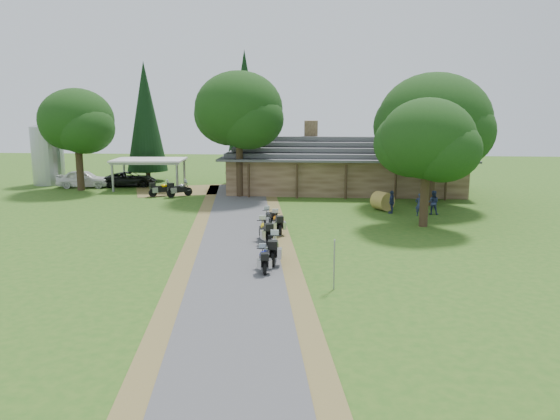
# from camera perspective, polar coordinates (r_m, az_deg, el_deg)

# --- Properties ---
(ground) EXTENTS (120.00, 120.00, 0.00)m
(ground) POSITION_cam_1_polar(r_m,az_deg,el_deg) (26.31, -4.60, -5.81)
(ground) COLOR #2B5919
(ground) RESTS_ON ground
(driveway) EXTENTS (51.95, 51.95, 0.00)m
(driveway) POSITION_cam_1_polar(r_m,az_deg,el_deg) (30.19, -4.36, -3.62)
(driveway) COLOR #4C4C4F
(driveway) RESTS_ON ground
(lodge) EXTENTS (21.40, 9.40, 4.90)m
(lodge) POSITION_cam_1_polar(r_m,az_deg,el_deg) (49.19, 6.72, 4.85)
(lodge) COLOR brown
(lodge) RESTS_ON ground
(silo) EXTENTS (3.14, 3.14, 6.01)m
(silo) POSITION_cam_1_polar(r_m,az_deg,el_deg) (57.44, -23.11, 5.47)
(silo) COLOR gray
(silo) RESTS_ON ground
(carport) EXTENTS (6.64, 4.69, 2.75)m
(carport) POSITION_cam_1_polar(r_m,az_deg,el_deg) (51.41, -13.46, 3.68)
(carport) COLOR silver
(carport) RESTS_ON ground
(car_white_sedan) EXTENTS (3.42, 6.45, 2.05)m
(car_white_sedan) POSITION_cam_1_polar(r_m,az_deg,el_deg) (54.14, -19.85, 3.31)
(car_white_sedan) COLOR white
(car_white_sedan) RESTS_ON ground
(car_dark_suv) EXTENTS (3.00, 5.59, 2.04)m
(car_dark_suv) POSITION_cam_1_polar(r_m,az_deg,el_deg) (53.61, -15.38, 3.49)
(car_dark_suv) COLOR black
(car_dark_suv) RESTS_ON ground
(motorcycle_row_a) EXTENTS (0.87, 1.78, 1.16)m
(motorcycle_row_a) POSITION_cam_1_polar(r_m,az_deg,el_deg) (25.28, -1.76, -5.10)
(motorcycle_row_a) COLOR #111897
(motorcycle_row_a) RESTS_ON ground
(motorcycle_row_b) EXTENTS (0.74, 2.14, 1.46)m
(motorcycle_row_b) POSITION_cam_1_polar(r_m,az_deg,el_deg) (26.61, -0.64, -3.96)
(motorcycle_row_b) COLOR #95979C
(motorcycle_row_b) RESTS_ON ground
(motorcycle_row_c) EXTENTS (1.35, 2.19, 1.42)m
(motorcycle_row_c) POSITION_cam_1_polar(r_m,az_deg,el_deg) (30.39, -1.57, -2.12)
(motorcycle_row_c) COLOR gold
(motorcycle_row_c) RESTS_ON ground
(motorcycle_row_d) EXTENTS (1.16, 2.07, 1.35)m
(motorcycle_row_d) POSITION_cam_1_polar(r_m,az_deg,el_deg) (32.67, -0.32, -1.26)
(motorcycle_row_d) COLOR #D16703
(motorcycle_row_d) RESTS_ON ground
(motorcycle_row_e) EXTENTS (1.32, 1.94, 1.27)m
(motorcycle_row_e) POSITION_cam_1_polar(r_m,az_deg,el_deg) (34.09, -1.10, -0.82)
(motorcycle_row_e) COLOR black
(motorcycle_row_e) RESTS_ON ground
(motorcycle_carport_a) EXTENTS (1.97, 1.69, 1.35)m
(motorcycle_carport_a) POSITION_cam_1_polar(r_m,az_deg,el_deg) (47.10, -12.28, 2.23)
(motorcycle_carport_a) COLOR #D8A304
(motorcycle_carport_a) RESTS_ON ground
(motorcycle_carport_b) EXTENTS (1.96, 1.89, 1.40)m
(motorcycle_carport_b) POSITION_cam_1_polar(r_m,az_deg,el_deg) (46.51, -10.45, 2.23)
(motorcycle_carport_b) COLOR slate
(motorcycle_carport_b) RESTS_ON ground
(person_a) EXTENTS (0.53, 0.39, 1.87)m
(person_a) POSITION_cam_1_polar(r_m,az_deg,el_deg) (38.93, 14.38, 0.76)
(person_a) COLOR navy
(person_a) RESTS_ON ground
(person_b) EXTENTS (0.65, 0.54, 1.98)m
(person_b) POSITION_cam_1_polar(r_m,az_deg,el_deg) (39.72, 15.71, 0.97)
(person_b) COLOR navy
(person_b) RESTS_ON ground
(person_c) EXTENTS (0.52, 0.63, 1.91)m
(person_c) POSITION_cam_1_polar(r_m,az_deg,el_deg) (39.41, 11.59, 1.03)
(person_c) COLOR navy
(person_c) RESTS_ON ground
(hay_bale) EXTENTS (1.79, 1.77, 1.33)m
(hay_bale) POSITION_cam_1_polar(r_m,az_deg,el_deg) (40.59, 10.66, 0.93)
(hay_bale) COLOR #A78D3D
(hay_bale) RESTS_ON ground
(sign_post) EXTENTS (0.39, 0.06, 2.15)m
(sign_post) POSITION_cam_1_polar(r_m,az_deg,el_deg) (22.72, 5.68, -5.71)
(sign_post) COLOR gray
(sign_post) RESTS_ON ground
(oak_lodge_left) EXTENTS (7.21, 7.21, 11.75)m
(oak_lodge_left) POSITION_cam_1_polar(r_m,az_deg,el_deg) (45.52, -4.30, 8.74)
(oak_lodge_left) COLOR black
(oak_lodge_left) RESTS_ON ground
(oak_lodge_right) EXTENTS (8.48, 8.48, 10.30)m
(oak_lodge_right) POSITION_cam_1_polar(r_m,az_deg,el_deg) (43.00, 15.71, 7.28)
(oak_lodge_right) COLOR black
(oak_lodge_right) RESTS_ON ground
(oak_driveway) EXTENTS (5.88, 5.88, 8.93)m
(oak_driveway) POSITION_cam_1_polar(r_m,az_deg,el_deg) (35.14, 15.06, 5.48)
(oak_driveway) COLOR black
(oak_driveway) RESTS_ON ground
(oak_silo) EXTENTS (6.54, 6.54, 10.14)m
(oak_silo) POSITION_cam_1_polar(r_m,az_deg,el_deg) (52.13, -20.41, 7.48)
(oak_silo) COLOR black
(oak_silo) RESTS_ON ground
(cedar_near) EXTENTS (3.98, 3.98, 12.74)m
(cedar_near) POSITION_cam_1_polar(r_m,az_deg,el_deg) (53.15, -3.68, 9.58)
(cedar_near) COLOR black
(cedar_near) RESTS_ON ground
(cedar_far) EXTENTS (4.03, 4.03, 11.86)m
(cedar_far) POSITION_cam_1_polar(r_m,az_deg,el_deg) (56.63, -13.85, 8.92)
(cedar_far) COLOR black
(cedar_far) RESTS_ON ground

